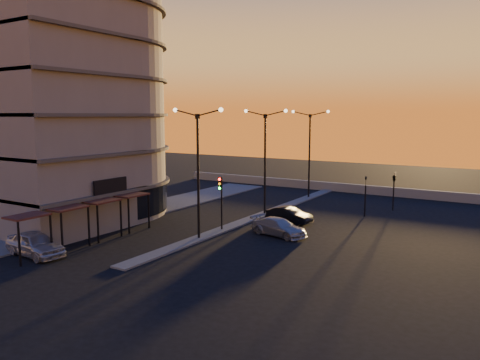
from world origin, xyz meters
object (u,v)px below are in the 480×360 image
Objects in this scene: streetlamp_mid at (265,153)px; car_wagon at (279,227)px; car_hatchback at (35,244)px; traffic_light_main at (221,195)px; car_sedan at (289,215)px.

streetlamp_mid reaches higher than car_wagon.
streetlamp_mid is at bearing -14.79° from car_hatchback.
traffic_light_main is at bearing 115.27° from car_wagon.
car_hatchback is at bearing 150.69° from car_wagon.
traffic_light_main is 0.94× the size of car_wagon.
car_wagon reaches higher than car_sedan.
car_hatchback is 16.87m from car_wagon.
traffic_light_main is 5.15m from car_wagon.
streetlamp_mid is at bearing 68.66° from car_sedan.
streetlamp_mid is 2.11× the size of car_wagon.
car_sedan is (3.29, -1.75, -4.94)m from streetlamp_mid.
car_hatchback is (-6.50, -18.81, -4.80)m from streetlamp_mid.
streetlamp_mid reaches higher than car_hatchback.
car_sedan is 0.88× the size of car_wagon.
car_hatchback is 19.67m from car_sedan.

